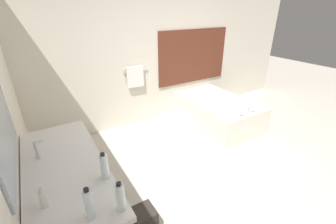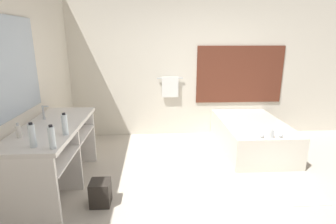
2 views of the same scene
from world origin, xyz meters
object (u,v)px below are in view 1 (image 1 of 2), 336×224
Objects in this scene: water_bottle_1 at (104,166)px; bathtub at (216,110)px; water_bottle_2 at (120,197)px; soap_dispenser at (43,198)px; water_bottle_3 at (89,204)px; waste_bin at (144,221)px.

bathtub is at bearing 29.10° from water_bottle_1.
water_bottle_2 reaches higher than bathtub.
soap_dispenser is at bearing -172.44° from water_bottle_1.
water_bottle_3 is (-2.85, -1.80, 0.72)m from bathtub.
water_bottle_1 is 1.52× the size of soap_dispenser.
water_bottle_3 reaches higher than bathtub.
water_bottle_3 is at bearing -121.77° from water_bottle_1.
bathtub is 3.11m from water_bottle_1.
water_bottle_3 is 1.05m from waste_bin.
water_bottle_1 is 0.47m from soap_dispenser.
bathtub is 10.49× the size of soap_dispenser.
water_bottle_2 reaches higher than soap_dispenser.
water_bottle_3 reaches higher than water_bottle_1.
soap_dispenser is (-3.11, -1.53, 0.67)m from bathtub.
water_bottle_2 is 1.46× the size of soap_dispenser.
waste_bin is at bearing 4.84° from soap_dispenser.
bathtub is 5.70× the size of waste_bin.
water_bottle_2 is at bearing -130.50° from waste_bin.
water_bottle_3 is at bearing -147.74° from bathtub.
water_bottle_3 reaches higher than waste_bin.
waste_bin is at bearing 49.50° from water_bottle_2.
waste_bin is at bearing 32.39° from water_bottle_3.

